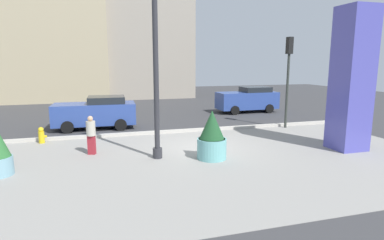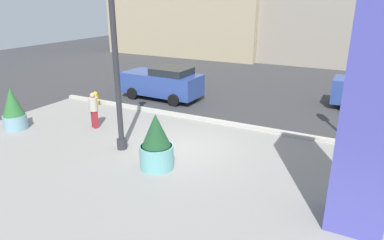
{
  "view_description": "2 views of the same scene",
  "coord_description": "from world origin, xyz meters",
  "px_view_note": "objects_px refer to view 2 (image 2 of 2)",
  "views": [
    {
      "loc": [
        -4.06,
        -12.77,
        3.63
      ],
      "look_at": [
        -0.3,
        0.18,
        1.19
      ],
      "focal_mm": 29.78,
      "sensor_mm": 36.0,
      "label": 1
    },
    {
      "loc": [
        5.69,
        -10.27,
        5.31
      ],
      "look_at": [
        0.22,
        0.23,
        1.11
      ],
      "focal_mm": 32.23,
      "sensor_mm": 36.0,
      "label": 2
    }
  ],
  "objects_px": {
    "potted_plant_near_right": "(13,110)",
    "fire_hydrant": "(96,99)",
    "art_pillar_blue": "(373,112)",
    "car_curb_west": "(383,92)",
    "potted_plant_mid_plaza": "(156,144)",
    "traffic_light_far_side": "(379,61)",
    "pedestrian_by_curb": "(94,109)",
    "car_curb_east": "(163,83)",
    "lamp_post": "(115,57)"
  },
  "relations": [
    {
      "from": "car_curb_west",
      "to": "potted_plant_near_right",
      "type": "bearing_deg",
      "value": -143.97
    },
    {
      "from": "lamp_post",
      "to": "car_curb_west",
      "type": "height_order",
      "value": "lamp_post"
    },
    {
      "from": "potted_plant_near_right",
      "to": "fire_hydrant",
      "type": "height_order",
      "value": "potted_plant_near_right"
    },
    {
      "from": "potted_plant_mid_plaza",
      "to": "traffic_light_far_side",
      "type": "distance_m",
      "value": 7.84
    },
    {
      "from": "potted_plant_mid_plaza",
      "to": "fire_hydrant",
      "type": "distance_m",
      "value": 7.98
    },
    {
      "from": "potted_plant_mid_plaza",
      "to": "car_curb_west",
      "type": "relative_size",
      "value": 0.42
    },
    {
      "from": "pedestrian_by_curb",
      "to": "potted_plant_near_right",
      "type": "bearing_deg",
      "value": -149.73
    },
    {
      "from": "lamp_post",
      "to": "car_curb_west",
      "type": "distance_m",
      "value": 13.02
    },
    {
      "from": "fire_hydrant",
      "to": "car_curb_east",
      "type": "distance_m",
      "value": 3.7
    },
    {
      "from": "art_pillar_blue",
      "to": "fire_hydrant",
      "type": "bearing_deg",
      "value": 159.64
    },
    {
      "from": "car_curb_west",
      "to": "fire_hydrant",
      "type": "bearing_deg",
      "value": -156.04
    },
    {
      "from": "art_pillar_blue",
      "to": "car_curb_west",
      "type": "bearing_deg",
      "value": 87.16
    },
    {
      "from": "car_curb_west",
      "to": "car_curb_east",
      "type": "bearing_deg",
      "value": -164.08
    },
    {
      "from": "potted_plant_mid_plaza",
      "to": "car_curb_east",
      "type": "relative_size",
      "value": 0.42
    },
    {
      "from": "pedestrian_by_curb",
      "to": "car_curb_west",
      "type": "bearing_deg",
      "value": 37.44
    },
    {
      "from": "potted_plant_near_right",
      "to": "fire_hydrant",
      "type": "distance_m",
      "value": 4.28
    },
    {
      "from": "fire_hydrant",
      "to": "car_curb_east",
      "type": "height_order",
      "value": "car_curb_east"
    },
    {
      "from": "potted_plant_mid_plaza",
      "to": "fire_hydrant",
      "type": "height_order",
      "value": "potted_plant_mid_plaza"
    },
    {
      "from": "potted_plant_near_right",
      "to": "car_curb_west",
      "type": "xyz_separation_m",
      "value": [
        13.79,
        10.03,
        0.09
      ]
    },
    {
      "from": "potted_plant_near_right",
      "to": "pedestrian_by_curb",
      "type": "bearing_deg",
      "value": 30.27
    },
    {
      "from": "fire_hydrant",
      "to": "traffic_light_far_side",
      "type": "height_order",
      "value": "traffic_light_far_side"
    },
    {
      "from": "art_pillar_blue",
      "to": "traffic_light_far_side",
      "type": "relative_size",
      "value": 1.18
    },
    {
      "from": "potted_plant_mid_plaza",
      "to": "potted_plant_near_right",
      "type": "height_order",
      "value": "potted_plant_mid_plaza"
    },
    {
      "from": "potted_plant_mid_plaza",
      "to": "car_curb_west",
      "type": "xyz_separation_m",
      "value": [
        6.49,
        10.24,
        0.09
      ]
    },
    {
      "from": "lamp_post",
      "to": "traffic_light_far_side",
      "type": "xyz_separation_m",
      "value": [
        7.96,
        3.75,
        -0.06
      ]
    },
    {
      "from": "car_curb_west",
      "to": "traffic_light_far_side",
      "type": "bearing_deg",
      "value": -94.9
    },
    {
      "from": "lamp_post",
      "to": "art_pillar_blue",
      "type": "relative_size",
      "value": 1.19
    },
    {
      "from": "art_pillar_blue",
      "to": "traffic_light_far_side",
      "type": "bearing_deg",
      "value": 89.74
    },
    {
      "from": "car_curb_west",
      "to": "pedestrian_by_curb",
      "type": "height_order",
      "value": "car_curb_west"
    },
    {
      "from": "potted_plant_mid_plaza",
      "to": "car_curb_east",
      "type": "bearing_deg",
      "value": 120.57
    },
    {
      "from": "lamp_post",
      "to": "car_curb_east",
      "type": "bearing_deg",
      "value": 109.18
    },
    {
      "from": "car_curb_west",
      "to": "pedestrian_by_curb",
      "type": "relative_size",
      "value": 2.85
    },
    {
      "from": "potted_plant_mid_plaza",
      "to": "lamp_post",
      "type": "bearing_deg",
      "value": 161.63
    },
    {
      "from": "car_curb_east",
      "to": "fire_hydrant",
      "type": "bearing_deg",
      "value": -130.84
    },
    {
      "from": "lamp_post",
      "to": "car_curb_east",
      "type": "relative_size",
      "value": 1.58
    },
    {
      "from": "fire_hydrant",
      "to": "potted_plant_mid_plaza",
      "type": "bearing_deg",
      "value": -33.58
    },
    {
      "from": "lamp_post",
      "to": "car_curb_west",
      "type": "xyz_separation_m",
      "value": [
        8.46,
        9.58,
        -2.46
      ]
    },
    {
      "from": "potted_plant_mid_plaza",
      "to": "pedestrian_by_curb",
      "type": "height_order",
      "value": "potted_plant_mid_plaza"
    },
    {
      "from": "art_pillar_blue",
      "to": "potted_plant_near_right",
      "type": "bearing_deg",
      "value": 177.93
    },
    {
      "from": "potted_plant_near_right",
      "to": "car_curb_west",
      "type": "bearing_deg",
      "value": 36.03
    },
    {
      "from": "lamp_post",
      "to": "pedestrian_by_curb",
      "type": "distance_m",
      "value": 3.73
    },
    {
      "from": "fire_hydrant",
      "to": "car_curb_east",
      "type": "relative_size",
      "value": 0.17
    },
    {
      "from": "pedestrian_by_curb",
      "to": "traffic_light_far_side",
      "type": "bearing_deg",
      "value": 13.54
    },
    {
      "from": "car_curb_east",
      "to": "pedestrian_by_curb",
      "type": "xyz_separation_m",
      "value": [
        -0.17,
        -5.28,
        -0.05
      ]
    },
    {
      "from": "art_pillar_blue",
      "to": "car_curb_west",
      "type": "relative_size",
      "value": 1.32
    },
    {
      "from": "art_pillar_blue",
      "to": "potted_plant_near_right",
      "type": "height_order",
      "value": "art_pillar_blue"
    },
    {
      "from": "lamp_post",
      "to": "fire_hydrant",
      "type": "height_order",
      "value": "lamp_post"
    },
    {
      "from": "fire_hydrant",
      "to": "car_curb_west",
      "type": "height_order",
      "value": "car_curb_west"
    },
    {
      "from": "potted_plant_mid_plaza",
      "to": "car_curb_west",
      "type": "height_order",
      "value": "potted_plant_mid_plaza"
    },
    {
      "from": "potted_plant_mid_plaza",
      "to": "art_pillar_blue",
      "type": "bearing_deg",
      "value": -2.61
    }
  ]
}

